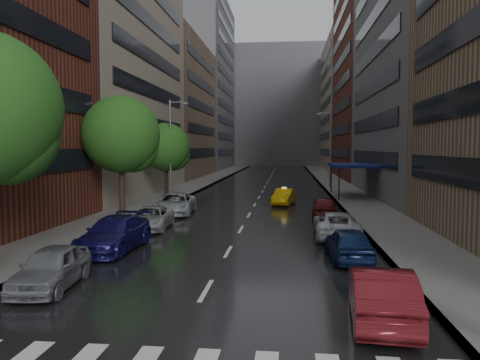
{
  "coord_description": "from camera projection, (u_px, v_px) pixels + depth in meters",
  "views": [
    {
      "loc": [
        2.74,
        -11.51,
        4.9
      ],
      "look_at": [
        0.0,
        15.54,
        3.0
      ],
      "focal_mm": 35.0,
      "sensor_mm": 36.0,
      "label": 1
    }
  ],
  "objects": [
    {
      "name": "ground",
      "position": [
        179.0,
        338.0,
        12.04
      ],
      "size": [
        220.0,
        220.0,
        0.0
      ],
      "primitive_type": "plane",
      "color": "gray",
      "rests_on": "ground"
    },
    {
      "name": "road",
      "position": [
        266.0,
        185.0,
        61.66
      ],
      "size": [
        14.0,
        140.0,
        0.01
      ],
      "primitive_type": "cube",
      "color": "black",
      "rests_on": "ground"
    },
    {
      "name": "sidewalk_left",
      "position": [
        199.0,
        183.0,
        62.56
      ],
      "size": [
        4.0,
        140.0,
        0.15
      ],
      "primitive_type": "cube",
      "color": "gray",
      "rests_on": "ground"
    },
    {
      "name": "sidewalk_right",
      "position": [
        335.0,
        185.0,
        60.75
      ],
      "size": [
        4.0,
        140.0,
        0.15
      ],
      "primitive_type": "cube",
      "color": "gray",
      "rests_on": "ground"
    },
    {
      "name": "buildings_left",
      "position": [
        170.0,
        74.0,
        70.78
      ],
      "size": [
        8.0,
        108.0,
        38.0
      ],
      "color": "maroon",
      "rests_on": "ground"
    },
    {
      "name": "buildings_right",
      "position": [
        375.0,
        75.0,
        65.75
      ],
      "size": [
        8.05,
        109.1,
        36.0
      ],
      "color": "#937A5B",
      "rests_on": "ground"
    },
    {
      "name": "building_far",
      "position": [
        278.0,
        107.0,
        128.03
      ],
      "size": [
        40.0,
        14.0,
        32.0
      ],
      "primitive_type": "cube",
      "color": "slate",
      "rests_on": "ground"
    },
    {
      "name": "tree_mid",
      "position": [
        121.0,
        135.0,
        31.96
      ],
      "size": [
        5.29,
        5.29,
        8.44
      ],
      "color": "#382619",
      "rests_on": "ground"
    },
    {
      "name": "tree_far",
      "position": [
        166.0,
        147.0,
        43.73
      ],
      "size": [
        4.52,
        4.52,
        7.2
      ],
      "color": "#382619",
      "rests_on": "ground"
    },
    {
      "name": "taxi",
      "position": [
        284.0,
        197.0,
        40.02
      ],
      "size": [
        2.2,
        4.34,
        1.36
      ],
      "primitive_type": "imported",
      "rotation": [
        0.0,
        0.0,
        -0.19
      ],
      "color": "#EEB50C",
      "rests_on": "ground"
    },
    {
      "name": "parked_cars_left",
      "position": [
        142.0,
        221.0,
        26.4
      ],
      "size": [
        2.98,
        23.22,
        1.61
      ],
      "color": "slate",
      "rests_on": "ground"
    },
    {
      "name": "parked_cars_right",
      "position": [
        341.0,
        232.0,
        22.98
      ],
      "size": [
        2.48,
        24.55,
        1.56
      ],
      "color": "#5B1218",
      "rests_on": "ground"
    },
    {
      "name": "street_lamp_left",
      "position": [
        171.0,
        147.0,
        42.25
      ],
      "size": [
        1.74,
        0.22,
        9.0
      ],
      "color": "gray",
      "rests_on": "sidewalk_left"
    },
    {
      "name": "street_lamp_right",
      "position": [
        329.0,
        147.0,
        55.58
      ],
      "size": [
        1.74,
        0.22,
        9.0
      ],
      "color": "gray",
      "rests_on": "sidewalk_right"
    },
    {
      "name": "awning",
      "position": [
        351.0,
        165.0,
        45.65
      ],
      "size": [
        4.0,
        8.0,
        3.12
      ],
      "color": "navy",
      "rests_on": "sidewalk_right"
    }
  ]
}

